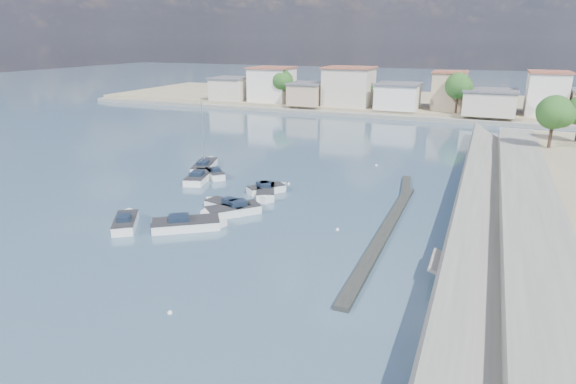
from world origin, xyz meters
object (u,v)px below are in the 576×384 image
at_px(motorboat_h, 190,224).
at_px(motorboat_a, 126,222).
at_px(motorboat_b, 268,189).
at_px(motorboat_g, 266,193).
at_px(sailboat, 205,166).
at_px(motorboat_c, 225,206).
at_px(motorboat_d, 230,211).
at_px(motorboat_e, 200,177).
at_px(motorboat_f, 214,174).

bearing_deg(motorboat_h, motorboat_a, -162.95).
relative_size(motorboat_b, motorboat_h, 0.67).
bearing_deg(motorboat_g, sailboat, 148.89).
relative_size(motorboat_c, motorboat_h, 0.86).
bearing_deg(motorboat_d, sailboat, 129.41).
xyz_separation_m(motorboat_b, motorboat_g, (0.26, -1.17, 0.00)).
height_order(motorboat_e, sailboat, sailboat).
bearing_deg(motorboat_h, motorboat_e, 118.98).
height_order(motorboat_c, motorboat_d, same).
xyz_separation_m(motorboat_b, motorboat_c, (-1.55, -6.46, 0.00)).
bearing_deg(sailboat, motorboat_g, -31.11).
bearing_deg(motorboat_f, motorboat_d, -52.93).
relative_size(motorboat_c, sailboat, 0.57).
bearing_deg(motorboat_c, motorboat_h, -95.41).
relative_size(motorboat_h, sailboat, 0.67).
relative_size(motorboat_b, motorboat_e, 0.67).
relative_size(motorboat_b, motorboat_c, 0.79).
bearing_deg(motorboat_f, motorboat_b, -20.00).
xyz_separation_m(motorboat_e, motorboat_g, (9.55, -2.40, 0.00)).
xyz_separation_m(motorboat_a, motorboat_f, (-0.87, 16.58, -0.00)).
xyz_separation_m(motorboat_a, motorboat_b, (7.56, 13.51, -0.00)).
height_order(motorboat_c, sailboat, sailboat).
distance_m(motorboat_a, motorboat_e, 14.85).
relative_size(motorboat_d, motorboat_e, 0.85).
xyz_separation_m(motorboat_b, motorboat_e, (-9.29, 1.24, 0.00)).
distance_m(motorboat_c, sailboat, 15.86).
distance_m(motorboat_a, motorboat_c, 9.26).
distance_m(motorboat_e, motorboat_g, 9.85).
xyz_separation_m(motorboat_e, sailboat, (-2.18, 4.68, 0.03)).
bearing_deg(motorboat_e, sailboat, 114.96).
distance_m(motorboat_b, motorboat_e, 9.37).
relative_size(motorboat_f, sailboat, 0.42).
relative_size(motorboat_d, motorboat_f, 1.36).
distance_m(motorboat_b, motorboat_h, 12.00).
xyz_separation_m(motorboat_f, motorboat_h, (6.38, -14.89, 0.00)).
height_order(motorboat_a, motorboat_h, same).
bearing_deg(motorboat_b, sailboat, 152.72).
height_order(motorboat_b, motorboat_c, same).
relative_size(motorboat_c, motorboat_d, 1.01).
distance_m(motorboat_d, motorboat_f, 13.23).
xyz_separation_m(motorboat_c, motorboat_d, (1.09, -1.02, -0.00)).
bearing_deg(motorboat_c, motorboat_g, 71.10).
relative_size(motorboat_c, motorboat_e, 0.86).
height_order(motorboat_e, motorboat_f, same).
distance_m(motorboat_a, motorboat_b, 15.48).
distance_m(motorboat_g, motorboat_h, 10.90).
relative_size(motorboat_a, sailboat, 0.53).
bearing_deg(motorboat_d, motorboat_f, 127.07).
distance_m(motorboat_b, sailboat, 12.90).
bearing_deg(sailboat, motorboat_b, -27.28).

